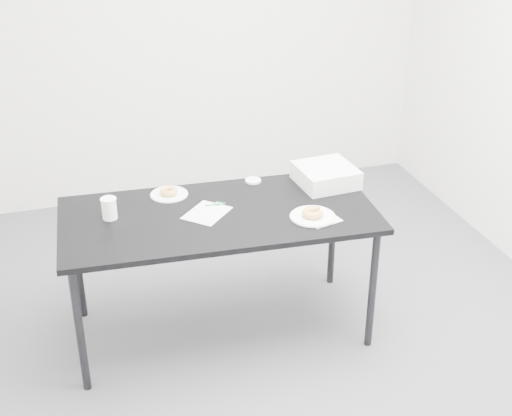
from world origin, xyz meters
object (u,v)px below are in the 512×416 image
object	(u,v)px
plate_far	(169,194)
bakery_box	(326,175)
scorecard	(207,213)
pen	(215,204)
donut_far	(169,191)
coffee_cup	(109,208)
donut_near	(313,213)
table	(219,222)
plate_near	(313,217)

from	to	relation	value
plate_far	bakery_box	distance (m)	0.93
scorecard	bakery_box	bearing A→B (deg)	56.16
scorecard	pen	distance (m)	0.10
scorecard	donut_far	bearing A→B (deg)	162.91
coffee_cup	bakery_box	distance (m)	1.28
pen	bakery_box	size ratio (longest dim) A/B	0.35
scorecard	donut_near	distance (m)	0.58
donut_near	bakery_box	world-z (taller)	bakery_box
table	scorecard	distance (m)	0.09
bakery_box	coffee_cup	bearing A→B (deg)	178.64
donut_near	donut_far	world-z (taller)	donut_near
pen	plate_near	world-z (taller)	same
pen	donut_near	xyz separation A→B (m)	(0.47, -0.29, 0.02)
plate_near	donut_near	size ratio (longest dim) A/B	2.13
table	scorecard	size ratio (longest dim) A/B	7.18
plate_far	donut_far	distance (m)	0.02
coffee_cup	bakery_box	xyz separation A→B (m)	(1.28, 0.07, -0.01)
scorecard	pen	world-z (taller)	pen
table	coffee_cup	size ratio (longest dim) A/B	14.63
table	donut_far	world-z (taller)	donut_far
scorecard	bakery_box	xyz separation A→B (m)	(0.76, 0.17, 0.05)
table	donut_near	bearing A→B (deg)	-19.80
plate_far	donut_far	size ratio (longest dim) A/B	2.13
plate_far	bakery_box	world-z (taller)	bakery_box
coffee_cup	plate_near	bearing A→B (deg)	-16.34
donut_near	donut_far	xyz separation A→B (m)	(-0.69, 0.50, -0.01)
plate_near	donut_far	world-z (taller)	donut_far
donut_far	plate_far	bearing A→B (deg)	0.00
pen	donut_near	distance (m)	0.56
donut_near	plate_far	xyz separation A→B (m)	(-0.69, 0.50, -0.03)
pen	bakery_box	bearing A→B (deg)	8.18
table	bakery_box	distance (m)	0.73
donut_near	pen	bearing A→B (deg)	148.15
table	donut_far	size ratio (longest dim) A/B	17.31
scorecard	table	bearing A→B (deg)	30.15
donut_far	bakery_box	size ratio (longest dim) A/B	0.32
bakery_box	donut_near	bearing A→B (deg)	-125.29
plate_near	plate_far	distance (m)	0.85
plate_far	bakery_box	size ratio (longest dim) A/B	0.67
scorecard	plate_near	xyz separation A→B (m)	(0.54, -0.22, 0.01)
plate_near	bakery_box	world-z (taller)	bakery_box
donut_near	plate_near	bearing A→B (deg)	0.00
plate_far	coffee_cup	world-z (taller)	coffee_cup
plate_far	pen	bearing A→B (deg)	-42.98
pen	plate_far	xyz separation A→B (m)	(-0.22, 0.21, -0.00)
scorecard	plate_far	bearing A→B (deg)	162.91
pen	plate_near	xyz separation A→B (m)	(0.47, -0.29, 0.00)
table	plate_far	size ratio (longest dim) A/B	8.13
plate_far	coffee_cup	size ratio (longest dim) A/B	1.80
plate_near	donut_far	bearing A→B (deg)	144.23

